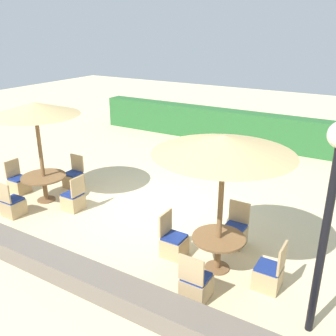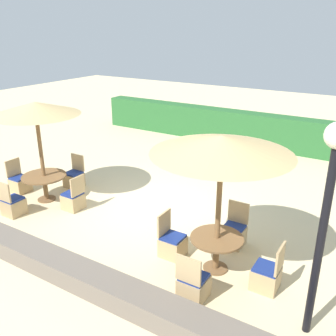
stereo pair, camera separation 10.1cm
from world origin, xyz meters
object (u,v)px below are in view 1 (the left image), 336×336
(patio_chair_front_left_west, at_px, (19,184))
(patio_chair_front_left_south, at_px, (13,206))
(round_table_front_right, at_px, (218,244))
(patio_chair_front_right_south, at_px, (196,285))
(round_table_front_left, at_px, (44,181))
(parasol_front_left, at_px, (35,109))
(patio_chair_front_right_west, at_px, (174,244))
(lamp_post, at_px, (332,192))
(parasol_front_right, at_px, (224,145))
(patio_chair_front_right_east, at_px, (269,275))
(patio_chair_front_left_north, at_px, (74,178))
(patio_chair_front_right_north, at_px, (235,233))
(patio_chair_front_left_east, at_px, (74,200))

(patio_chair_front_left_west, bearing_deg, patio_chair_front_left_south, 45.79)
(round_table_front_right, distance_m, patio_chair_front_right_south, 1.01)
(patio_chair_front_right_south, height_order, round_table_front_left, patio_chair_front_right_south)
(patio_chair_front_left_west, bearing_deg, parasol_front_left, 91.03)
(patio_chair_front_left_west, bearing_deg, round_table_front_left, 91.03)
(patio_chair_front_right_west, height_order, round_table_front_left, patio_chair_front_right_west)
(lamp_post, xyz_separation_m, parasol_front_right, (-1.87, 0.69, 0.16))
(patio_chair_front_right_west, relative_size, patio_chair_front_right_south, 1.00)
(round_table_front_left, xyz_separation_m, patio_chair_front_left_south, (-0.03, -1.02, -0.31))
(patio_chair_front_left_west, bearing_deg, patio_chair_front_right_west, 85.36)
(patio_chair_front_right_east, xyz_separation_m, patio_chair_front_left_north, (-6.23, 1.51, 0.00))
(patio_chair_front_right_north, distance_m, patio_chair_front_left_north, 5.19)
(patio_chair_front_right_east, height_order, patio_chair_front_right_south, same)
(patio_chair_front_right_south, relative_size, patio_chair_front_left_east, 1.00)
(round_table_front_left, relative_size, patio_chair_front_left_north, 1.25)
(parasol_front_right, distance_m, parasol_front_left, 5.23)
(patio_chair_front_right_west, relative_size, patio_chair_front_left_south, 1.00)
(patio_chair_front_right_east, height_order, patio_chair_front_left_west, same)
(patio_chair_front_left_south, bearing_deg, patio_chair_front_right_west, 7.58)
(patio_chair_front_right_east, bearing_deg, lamp_post, -127.25)
(patio_chair_front_left_east, bearing_deg, patio_chair_front_right_south, -108.05)
(lamp_post, xyz_separation_m, parasol_front_left, (-7.08, 1.10, 0.14))
(patio_chair_front_left_south, bearing_deg, lamp_post, -0.67)
(patio_chair_front_right_east, distance_m, patio_chair_front_left_north, 6.41)
(patio_chair_front_left_east, distance_m, patio_chair_front_left_west, 2.09)
(patio_chair_front_left_west, bearing_deg, patio_chair_front_left_east, 90.39)
(parasol_front_right, relative_size, patio_chair_front_left_north, 2.89)
(patio_chair_front_right_east, bearing_deg, patio_chair_front_left_west, 86.58)
(patio_chair_front_right_west, bearing_deg, patio_chair_front_left_east, -97.87)
(parasol_front_left, bearing_deg, patio_chair_front_left_east, -0.25)
(patio_chair_front_right_west, bearing_deg, parasol_front_right, 92.48)
(patio_chair_front_left_north, relative_size, patio_chair_front_left_south, 1.00)
(patio_chair_front_right_west, relative_size, patio_chair_front_right_north, 1.00)
(patio_chair_front_right_south, xyz_separation_m, patio_chair_front_left_north, (-5.23, 2.43, 0.00))
(parasol_front_right, relative_size, round_table_front_right, 2.66)
(lamp_post, bearing_deg, patio_chair_front_left_north, 163.01)
(patio_chair_front_right_north, xyz_separation_m, patio_chair_front_left_south, (-5.19, -1.61, 0.00))
(lamp_post, xyz_separation_m, patio_chair_front_left_north, (-7.08, 2.16, -2.09))
(lamp_post, bearing_deg, parasol_front_left, 171.15)
(patio_chair_front_right_west, distance_m, patio_chair_front_right_east, 1.98)
(patio_chair_front_right_east, bearing_deg, parasol_front_left, 85.83)
(patio_chair_front_left_south, xyz_separation_m, patio_chair_front_left_west, (-1.03, 1.00, 0.00))
(patio_chair_front_right_east, xyz_separation_m, patio_chair_front_left_west, (-7.28, 0.44, 0.00))
(parasol_front_left, bearing_deg, patio_chair_front_left_west, -178.97)
(patio_chair_front_right_east, distance_m, parasol_front_left, 6.63)
(patio_chair_front_right_east, relative_size, patio_chair_front_left_west, 1.00)
(patio_chair_front_right_west, xyz_separation_m, patio_chair_front_left_west, (-5.30, 0.43, 0.00))
(patio_chair_front_left_east, distance_m, patio_chair_front_left_south, 1.47)
(parasol_front_left, bearing_deg, patio_chair_front_right_south, -14.71)
(patio_chair_front_left_south, bearing_deg, patio_chair_front_left_east, 43.78)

